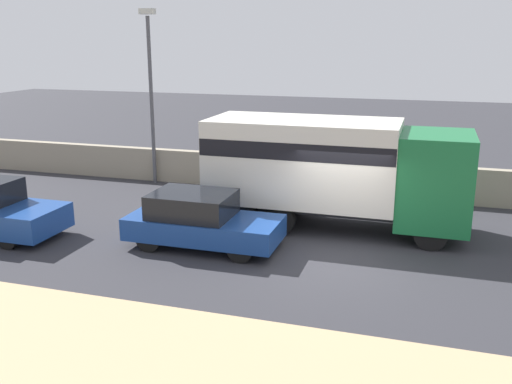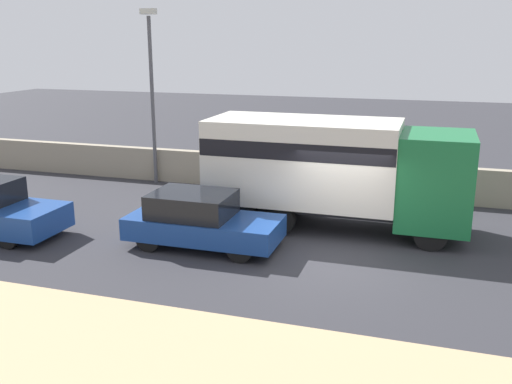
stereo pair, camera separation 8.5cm
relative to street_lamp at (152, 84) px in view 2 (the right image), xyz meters
name	(u,v)px [view 2 (the right image)]	position (x,y,z in m)	size (l,w,h in m)	color
ground_plane	(332,258)	(7.89, -5.81, -3.74)	(80.00, 80.00, 0.00)	#2D2D33
stone_wall_backdrop	(364,179)	(7.89, 0.33, -3.12)	(60.00, 0.35, 1.24)	gray
street_lamp	(152,84)	(0.00, 0.00, 0.00)	(0.56, 0.28, 6.39)	#4C4C51
box_truck	(332,165)	(7.37, -3.39, -1.87)	(7.35, 2.56, 3.13)	#196B38
car_hatchback	(200,220)	(4.38, -5.97, -3.01)	(4.04, 1.76, 1.46)	navy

